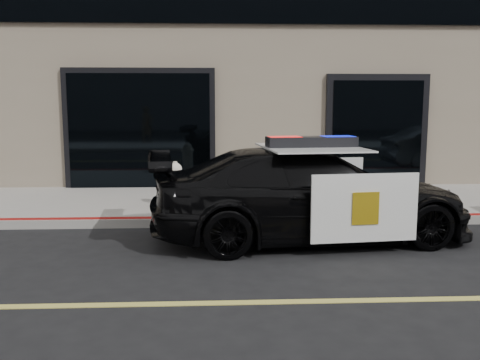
{
  "coord_description": "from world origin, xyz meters",
  "views": [
    {
      "loc": [
        0.7,
        -5.43,
        2.13
      ],
      "look_at": [
        1.07,
        2.2,
        1.0
      ],
      "focal_mm": 40.0,
      "sensor_mm": 36.0,
      "label": 1
    }
  ],
  "objects": [
    {
      "name": "ground",
      "position": [
        0.0,
        0.0,
        0.0
      ],
      "size": [
        120.0,
        120.0,
        0.0
      ],
      "primitive_type": "plane",
      "color": "black",
      "rests_on": "ground"
    },
    {
      "name": "sidewalk_n",
      "position": [
        0.0,
        5.25,
        0.07
      ],
      "size": [
        60.0,
        3.5,
        0.15
      ],
      "primitive_type": "cube",
      "color": "gray",
      "rests_on": "ground"
    },
    {
      "name": "police_car",
      "position": [
        2.17,
        2.59,
        0.72
      ],
      "size": [
        3.0,
        5.31,
        1.6
      ],
      "color": "black",
      "rests_on": "ground"
    },
    {
      "name": "fire_hydrant",
      "position": [
        -0.03,
        4.51,
        0.55
      ],
      "size": [
        0.39,
        0.54,
        0.86
      ],
      "color": "white",
      "rests_on": "sidewalk_n"
    }
  ]
}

